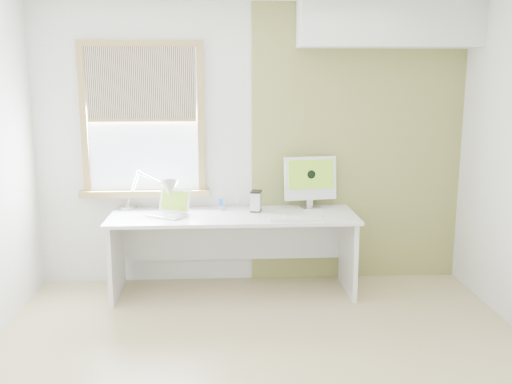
{
  "coord_description": "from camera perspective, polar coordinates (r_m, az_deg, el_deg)",
  "views": [
    {
      "loc": [
        -0.26,
        -3.57,
        1.93
      ],
      "look_at": [
        0.0,
        1.05,
        1.0
      ],
      "focal_mm": 40.02,
      "sensor_mm": 36.0,
      "label": 1
    }
  ],
  "objects": [
    {
      "name": "window",
      "position": [
        5.35,
        -11.26,
        7.02
      ],
      "size": [
        1.2,
        0.14,
        1.42
      ],
      "color": "#A68549",
      "rests_on": "room"
    },
    {
      "name": "external_drive",
      "position": [
        5.2,
        0.02,
        -0.9
      ],
      "size": [
        0.12,
        0.16,
        0.19
      ],
      "color": "silver",
      "rests_on": "desk"
    },
    {
      "name": "laptop",
      "position": [
        5.11,
        -8.54,
        -1.69
      ],
      "size": [
        0.41,
        0.39,
        0.23
      ],
      "color": "silver",
      "rests_on": "desk"
    },
    {
      "name": "mouse",
      "position": [
        4.97,
        2.93,
        -2.46
      ],
      "size": [
        0.07,
        0.1,
        0.03
      ],
      "primitive_type": "ellipsoid",
      "rotation": [
        0.0,
        0.0,
        -0.19
      ],
      "color": "white",
      "rests_on": "desk"
    },
    {
      "name": "soffit",
      "position": [
        5.36,
        13.11,
        16.12
      ],
      "size": [
        1.6,
        0.4,
        0.42
      ],
      "primitive_type": "cube",
      "color": "white",
      "rests_on": "room"
    },
    {
      "name": "phone_dock",
      "position": [
        5.27,
        -3.53,
        -1.43
      ],
      "size": [
        0.08,
        0.08,
        0.12
      ],
      "color": "silver",
      "rests_on": "desk"
    },
    {
      "name": "imac",
      "position": [
        5.32,
        5.45,
        1.27
      ],
      "size": [
        0.5,
        0.2,
        0.48
      ],
      "color": "silver",
      "rests_on": "desk"
    },
    {
      "name": "desk",
      "position": [
        5.2,
        -2.3,
        -4.19
      ],
      "size": [
        2.2,
        0.7,
        0.73
      ],
      "color": "silver",
      "rests_on": "room"
    },
    {
      "name": "accent_wall",
      "position": [
        5.49,
        10.09,
        4.61
      ],
      "size": [
        2.0,
        0.02,
        2.6
      ],
      "primitive_type": "cube",
      "color": "olive",
      "rests_on": "room"
    },
    {
      "name": "desk_lamp",
      "position": [
        5.24,
        -9.46,
        0.12
      ],
      "size": [
        0.6,
        0.39,
        0.37
      ],
      "color": "silver",
      "rests_on": "desk"
    },
    {
      "name": "keyboard",
      "position": [
        4.9,
        4.05,
        -2.71
      ],
      "size": [
        0.47,
        0.14,
        0.02
      ],
      "color": "white",
      "rests_on": "desk"
    },
    {
      "name": "room",
      "position": [
        3.63,
        0.94,
        1.37
      ],
      "size": [
        4.04,
        3.54,
        2.64
      ],
      "color": "tan",
      "rests_on": "ground"
    }
  ]
}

